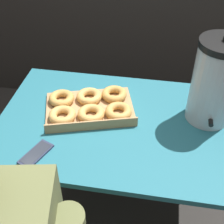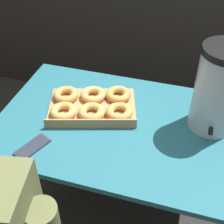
# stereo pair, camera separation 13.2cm
# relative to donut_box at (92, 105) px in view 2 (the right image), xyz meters

# --- Properties ---
(ground_plane) EXTENTS (12.00, 12.00, 0.00)m
(ground_plane) POSITION_rel_donut_box_xyz_m (0.17, -0.06, -0.76)
(ground_plane) COLOR #2D2B28
(folding_table) EXTENTS (1.19, 0.76, 0.74)m
(folding_table) POSITION_rel_donut_box_xyz_m (0.17, -0.06, -0.08)
(folding_table) COLOR #236675
(folding_table) RESTS_ON ground
(donut_box) EXTENTS (0.49, 0.40, 0.05)m
(donut_box) POSITION_rel_donut_box_xyz_m (0.00, 0.00, 0.00)
(donut_box) COLOR tan
(donut_box) RESTS_ON folding_table
(coffee_urn) EXTENTS (0.21, 0.24, 0.43)m
(coffee_urn) POSITION_rel_donut_box_xyz_m (0.56, 0.05, 0.18)
(coffee_urn) COLOR silver
(coffee_urn) RESTS_ON folding_table
(cell_phone) EXTENTS (0.12, 0.17, 0.01)m
(cell_phone) POSITION_rel_donut_box_xyz_m (-0.16, -0.32, -0.02)
(cell_phone) COLOR #2D334C
(cell_phone) RESTS_ON folding_table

